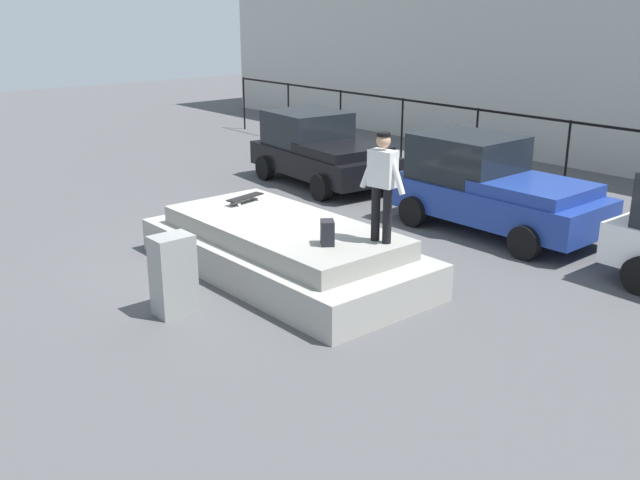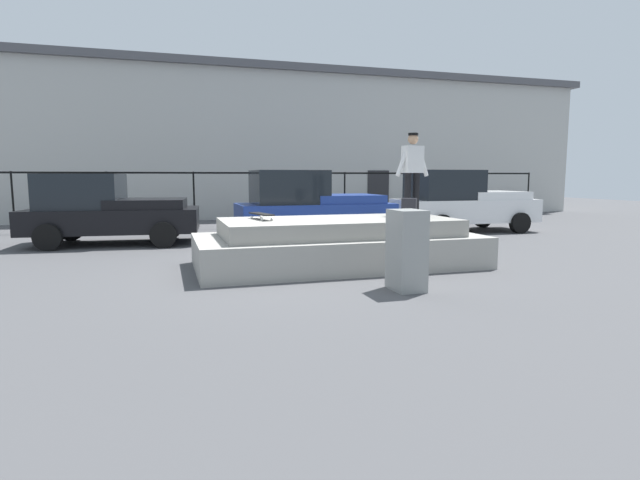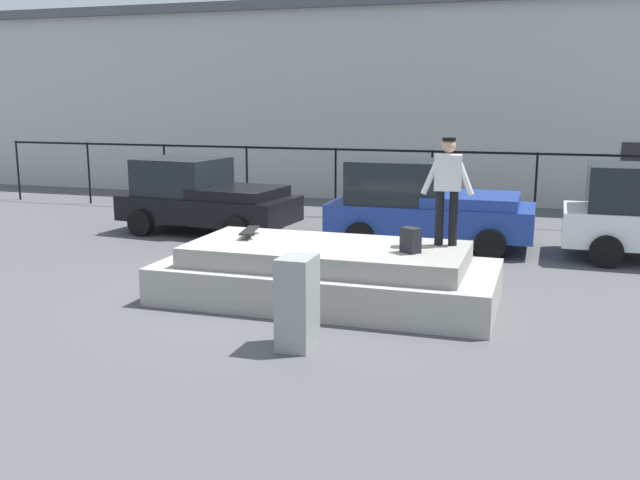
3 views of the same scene
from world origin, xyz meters
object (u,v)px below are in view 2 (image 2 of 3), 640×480
Objects in this scene: backpack at (409,208)px; car_blue_pickup_mid at (309,205)px; car_black_pickup_near at (107,210)px; utility_box at (407,250)px; skateboard at (261,214)px; car_white_pickup_far at (460,202)px; skateboarder at (412,168)px.

car_blue_pickup_mid reaches higher than backpack.
car_blue_pickup_mid is at bearing -0.26° from car_black_pickup_near.
skateboard is at bearing 124.71° from utility_box.
car_blue_pickup_mid is (5.38, -0.02, 0.04)m from car_black_pickup_near.
car_blue_pickup_mid is 1.01× the size of car_white_pickup_far.
skateboarder is at bearing 4.99° from skateboard.
utility_box is (-1.53, -2.83, -1.30)m from skateboarder.
skateboard is 5.52m from car_black_pickup_near.
backpack is at bearing -39.50° from car_black_pickup_near.
car_blue_pickup_mid is 4.96m from car_white_pickup_far.
car_white_pickup_far reaches higher than skateboard.
backpack is at bearing -82.53° from car_blue_pickup_mid.
backpack is at bearing -120.55° from skateboarder.
car_white_pickup_far is (10.34, -0.01, 0.06)m from car_black_pickup_near.
car_black_pickup_near is 8.62m from utility_box.
utility_box reaches higher than skateboard.
backpack is at bearing 62.33° from utility_box.
car_white_pickup_far is at bearing 47.42° from skateboarder.
skateboarder is 0.39× the size of car_blue_pickup_mid.
skateboarder is at bearing -75.60° from car_blue_pickup_mid.
backpack is 6.58m from car_white_pickup_far.
car_blue_pickup_mid reaches higher than skateboard.
car_white_pickup_far is (3.88, 4.23, -0.97)m from skateboarder.
skateboarder is at bearing -33.24° from car_black_pickup_near.
skateboarder reaches higher than car_white_pickup_far.
car_black_pickup_near is 3.54× the size of utility_box.
skateboarder is 7.79m from car_black_pickup_near.
skateboard is 0.19× the size of car_blue_pickup_mid.
utility_box is at bearing -127.51° from car_white_pickup_far.
car_white_pickup_far is at bearing 84.76° from backpack.
car_white_pickup_far is at bearing -0.05° from car_black_pickup_near.
skateboarder is 3.47m from utility_box.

